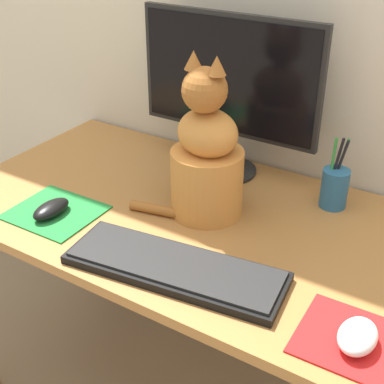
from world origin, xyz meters
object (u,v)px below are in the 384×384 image
Objects in this scene: computer_mouse_left at (51,209)px; computer_mouse_right at (358,336)px; pen_cup at (335,187)px; cat at (206,158)px; keyboard at (175,267)px; monitor at (228,86)px.

computer_mouse_right is at bearing -2.24° from computer_mouse_left.
computer_mouse_left is 0.59× the size of pen_cup.
computer_mouse_left is 0.39m from cat.
computer_mouse_left is 0.75m from computer_mouse_right.
computer_mouse_right is 0.52m from cat.
keyboard is 2.66× the size of pen_cup.
keyboard is at bearing -65.81° from cat.
cat is at bearing 151.46° from computer_mouse_right.
cat is (0.06, -0.21, -0.10)m from monitor.
pen_cup is at bearing 45.47° from cat.
computer_mouse_right is at bearing -66.05° from pen_cup.
keyboard is 4.52× the size of computer_mouse_left.
keyboard is at bearing 178.94° from computer_mouse_right.
pen_cup is at bearing 35.93° from computer_mouse_left.
monitor reaches higher than computer_mouse_left.
computer_mouse_right is 0.48m from pen_cup.
computer_mouse_left reaches higher than keyboard.
pen_cup is (0.56, 0.41, 0.03)m from computer_mouse_left.
monitor is at bearing 114.41° from cat.
monitor reaches higher than computer_mouse_right.
computer_mouse_right reaches higher than keyboard.
computer_mouse_left is 0.69m from pen_cup.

